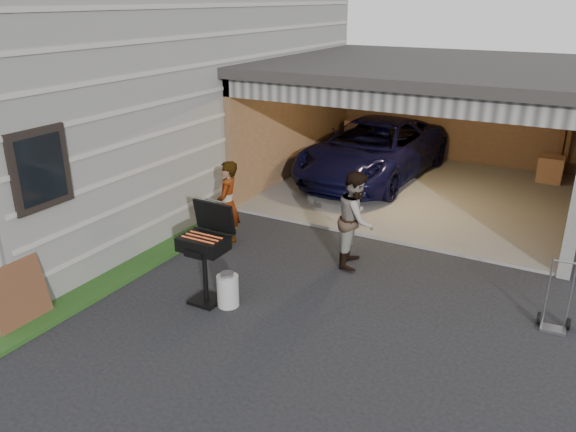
% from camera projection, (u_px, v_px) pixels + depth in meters
% --- Properties ---
extents(ground, '(80.00, 80.00, 0.00)m').
position_uv_depth(ground, '(233.00, 318.00, 7.75)').
color(ground, black).
rests_on(ground, ground).
extents(house, '(7.00, 11.00, 5.50)m').
position_uv_depth(house, '(108.00, 63.00, 12.70)').
color(house, '#474744').
rests_on(house, ground).
extents(groundcover_strip, '(0.50, 8.00, 0.06)m').
position_uv_depth(groundcover_strip, '(61.00, 309.00, 7.93)').
color(groundcover_strip, '#193814').
rests_on(groundcover_strip, ground).
extents(garage, '(6.80, 6.30, 2.90)m').
position_uv_depth(garage, '(433.00, 108.00, 12.27)').
color(garage, '#605E59').
rests_on(garage, ground).
extents(minivan, '(2.56, 5.07, 1.38)m').
position_uv_depth(minivan, '(373.00, 152.00, 13.40)').
color(minivan, black).
rests_on(minivan, ground).
extents(woman, '(0.54, 0.66, 1.56)m').
position_uv_depth(woman, '(228.00, 205.00, 9.74)').
color(woman, silver).
rests_on(woman, ground).
extents(man, '(0.76, 0.89, 1.59)m').
position_uv_depth(man, '(356.00, 219.00, 9.06)').
color(man, '#422E1A').
rests_on(man, ground).
extents(bbq_grill, '(0.65, 0.58, 1.46)m').
position_uv_depth(bbq_grill, '(205.00, 246.00, 7.90)').
color(bbq_grill, black).
rests_on(bbq_grill, ground).
extents(propane_tank, '(0.34, 0.34, 0.47)m').
position_uv_depth(propane_tank, '(228.00, 291.00, 8.00)').
color(propane_tank, '#B3B4B0').
rests_on(propane_tank, ground).
extents(plywood_panel, '(0.22, 0.81, 0.89)m').
position_uv_depth(plywood_panel, '(19.00, 295.00, 7.45)').
color(plywood_panel, '#502B1B').
rests_on(plywood_panel, ground).
extents(hand_truck, '(0.42, 0.32, 0.99)m').
position_uv_depth(hand_truck, '(555.00, 316.00, 7.46)').
color(hand_truck, slate).
rests_on(hand_truck, ground).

